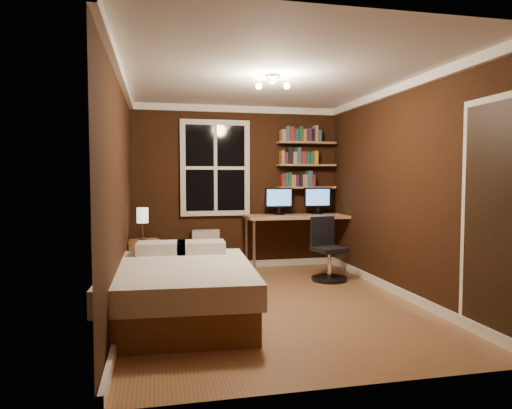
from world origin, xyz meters
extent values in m
plane|color=olive|center=(0.00, 0.00, 0.00)|extent=(4.20, 4.20, 0.00)
cube|color=black|center=(0.00, 2.10, 1.25)|extent=(3.20, 0.04, 2.50)
cube|color=black|center=(-1.60, 0.00, 1.25)|extent=(0.04, 4.20, 2.50)
cube|color=black|center=(1.60, 0.00, 1.25)|extent=(0.04, 4.20, 2.50)
cube|color=white|center=(0.00, 0.00, 2.50)|extent=(3.20, 4.20, 0.02)
cube|color=white|center=(-0.35, 2.06, 1.55)|extent=(1.06, 0.06, 1.46)
cube|color=#AA7B52|center=(1.08, 1.98, 1.25)|extent=(0.92, 0.22, 0.03)
cube|color=#AA7B52|center=(1.08, 1.98, 1.60)|extent=(0.92, 0.22, 0.03)
cube|color=#AA7B52|center=(1.08, 1.98, 1.95)|extent=(0.92, 0.22, 0.03)
cube|color=brown|center=(-1.00, -0.32, 0.15)|extent=(1.43, 1.97, 0.30)
cube|color=white|center=(-1.00, -0.32, 0.42)|extent=(1.52, 2.03, 0.23)
cube|color=silver|center=(-1.18, 0.43, 0.60)|extent=(0.57, 0.41, 0.13)
cube|color=silver|center=(-0.73, 0.41, 0.60)|extent=(0.57, 0.41, 0.13)
cube|color=brown|center=(-1.42, 1.29, 0.29)|extent=(0.55, 0.55, 0.57)
cube|color=beige|center=(-0.51, 1.99, 0.31)|extent=(0.41, 0.14, 0.61)
cube|color=#AA7B52|center=(0.95, 1.75, 0.81)|extent=(1.76, 0.66, 0.04)
cylinder|color=beige|center=(0.13, 1.46, 0.40)|extent=(0.04, 0.04, 0.79)
cylinder|color=beige|center=(1.77, 1.46, 0.40)|extent=(0.04, 0.04, 0.79)
cylinder|color=beige|center=(0.13, 2.04, 0.40)|extent=(0.04, 0.04, 0.79)
cylinder|color=beige|center=(1.77, 2.04, 0.40)|extent=(0.04, 0.04, 0.79)
cylinder|color=black|center=(1.06, 0.91, 0.03)|extent=(0.48, 0.48, 0.05)
cylinder|color=silver|center=(1.06, 0.91, 0.22)|extent=(0.05, 0.05, 0.35)
cube|color=black|center=(1.06, 0.91, 0.43)|extent=(0.47, 0.47, 0.06)
cube|color=black|center=(1.02, 1.08, 0.66)|extent=(0.37, 0.13, 0.41)
camera|label=1|loc=(-1.22, -4.89, 1.41)|focal=32.00mm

